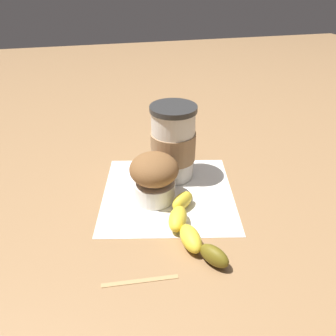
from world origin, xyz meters
The scene contains 6 objects.
ground_plane centered at (0.00, 0.00, 0.00)m, with size 3.00×3.00×0.00m, color #936D47.
paper_napkin centered at (0.00, 0.00, 0.00)m, with size 0.25×0.25×0.00m, color white.
coffee_cup centered at (-0.06, 0.03, 0.08)m, with size 0.09×0.09×0.15m.
muffin centered at (0.01, -0.03, 0.05)m, with size 0.09×0.09×0.09m.
banana centered at (0.12, 0.00, 0.02)m, with size 0.19×0.08×0.03m.
wooden_stirrer centered at (0.20, -0.09, 0.00)m, with size 0.11×0.01×0.00m, color tan.
Camera 1 is at (0.51, -0.13, 0.38)m, focal length 35.00 mm.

